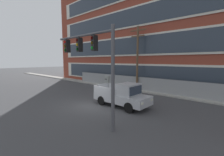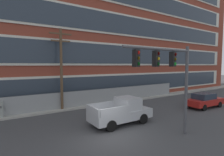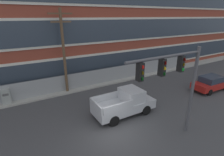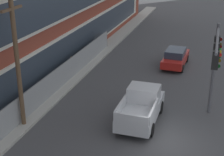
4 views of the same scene
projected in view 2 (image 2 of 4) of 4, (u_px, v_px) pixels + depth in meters
ground_plane at (111, 137)px, 11.06m from camera, size 160.00×160.00×0.00m
sidewalk_building_side at (67, 108)px, 18.15m from camera, size 80.00×1.60×0.16m
brick_mill_building at (99, 30)px, 25.74m from camera, size 54.67×9.98×19.43m
chain_link_fence at (84, 98)px, 19.08m from camera, size 28.57×0.06×1.83m
traffic_signal_mast at (170, 71)px, 10.46m from camera, size 5.32×0.43×5.78m
pickup_truck_silver at (122, 112)px, 13.60m from camera, size 5.00×2.15×2.02m
sedan_red at (204, 100)px, 18.79m from camera, size 4.55×1.99×1.56m
utility_pole_near_corner at (61, 66)px, 17.29m from camera, size 2.18×0.26×8.13m
pedestrian_near_cabinet at (125, 93)px, 22.42m from camera, size 0.47×0.42×1.69m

